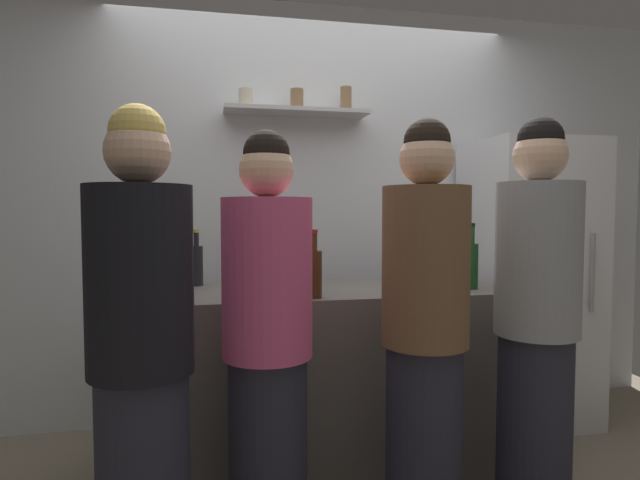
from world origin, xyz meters
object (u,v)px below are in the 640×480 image
at_px(wine_bottle_green_glass, 471,264).
at_px(water_bottle_plastic, 274,263).
at_px(wine_bottle_amber_glass, 314,272).
at_px(wine_bottle_pale_glass, 155,270).
at_px(refrigerator, 528,281).
at_px(person_grey_hoodie, 536,324).
at_px(person_blonde, 142,362).
at_px(wine_bottle_dark_glass, 197,264).
at_px(utensil_holder, 425,279).
at_px(person_brown_jacket, 425,335).
at_px(person_pink_top, 268,347).
at_px(baking_pan, 268,288).

relative_size(wine_bottle_green_glass, water_bottle_plastic, 1.35).
bearing_deg(wine_bottle_amber_glass, wine_bottle_pale_glass, 170.21).
relative_size(refrigerator, wine_bottle_pale_glass, 5.20).
xyz_separation_m(person_grey_hoodie, person_blonde, (-1.54, -0.14, -0.02)).
distance_m(wine_bottle_dark_glass, person_grey_hoodie, 1.68).
height_order(wine_bottle_pale_glass, wine_bottle_dark_glass, wine_bottle_pale_glass).
distance_m(utensil_holder, person_grey_hoodie, 0.56).
distance_m(wine_bottle_amber_glass, person_blonde, 0.90).
bearing_deg(person_brown_jacket, refrigerator, 150.80).
bearing_deg(person_brown_jacket, wine_bottle_dark_glass, -117.56).
bearing_deg(wine_bottle_pale_glass, wine_bottle_amber_glass, -9.79).
bearing_deg(person_pink_top, person_brown_jacket, -32.00).
relative_size(person_grey_hoodie, person_blonde, 1.02).
relative_size(utensil_holder, wine_bottle_pale_glass, 0.67).
bearing_deg(wine_bottle_pale_glass, person_brown_jacket, -26.85).
relative_size(refrigerator, baking_pan, 5.10).
distance_m(refrigerator, water_bottle_plastic, 1.61).
bearing_deg(baking_pan, person_pink_top, -96.27).
bearing_deg(wine_bottle_dark_glass, baking_pan, -42.94).
bearing_deg(refrigerator, wine_bottle_pale_glass, -167.76).
relative_size(baking_pan, person_brown_jacket, 0.20).
height_order(utensil_holder, wine_bottle_green_glass, wine_bottle_green_glass).
bearing_deg(baking_pan, person_grey_hoodie, -29.67).
bearing_deg(utensil_holder, person_grey_hoodie, -56.75).
bearing_deg(person_grey_hoodie, wine_bottle_dark_glass, 18.28).
height_order(wine_bottle_dark_glass, water_bottle_plastic, wine_bottle_dark_glass).
bearing_deg(utensil_holder, wine_bottle_amber_glass, -174.63).
distance_m(baking_pan, person_pink_top, 0.58).
bearing_deg(wine_bottle_pale_glass, wine_bottle_green_glass, -0.34).
bearing_deg(person_grey_hoodie, refrigerator, -70.18).
relative_size(water_bottle_plastic, person_blonde, 0.15).
height_order(wine_bottle_green_glass, person_blonde, person_blonde).
xyz_separation_m(baking_pan, wine_bottle_green_glass, (1.03, -0.08, 0.10)).
distance_m(wine_bottle_green_glass, person_blonde, 1.67).
distance_m(person_brown_jacket, person_blonde, 1.05).
xyz_separation_m(wine_bottle_amber_glass, wine_bottle_green_glass, (0.84, 0.11, 0.01)).
bearing_deg(refrigerator, wine_bottle_dark_glass, -177.67).
xyz_separation_m(baking_pan, person_pink_top, (-0.06, -0.56, -0.14)).
height_order(wine_bottle_green_glass, person_grey_hoodie, person_grey_hoodie).
xyz_separation_m(person_pink_top, person_grey_hoodie, (1.11, -0.04, 0.05)).
distance_m(wine_bottle_dark_glass, water_bottle_plastic, 0.41).
height_order(wine_bottle_pale_glass, water_bottle_plastic, wine_bottle_pale_glass).
bearing_deg(person_pink_top, person_grey_hoodie, -29.02).
relative_size(refrigerator, person_brown_jacket, 1.05).
bearing_deg(person_pink_top, refrigerator, 2.05).
xyz_separation_m(utensil_holder, person_grey_hoodie, (0.30, -0.46, -0.14)).
xyz_separation_m(utensil_holder, person_pink_top, (-0.81, -0.42, -0.18)).
relative_size(wine_bottle_amber_glass, person_pink_top, 0.19).
xyz_separation_m(refrigerator, person_grey_hoodie, (-0.62, -1.00, -0.03)).
bearing_deg(baking_pan, water_bottle_plastic, 78.18).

